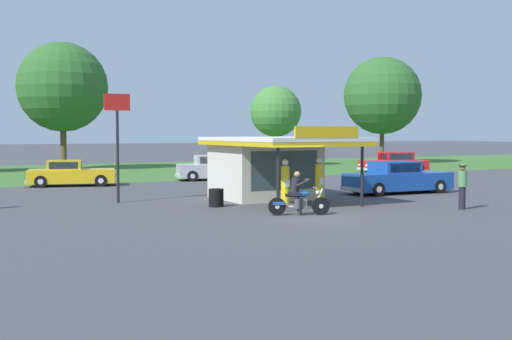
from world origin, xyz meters
name	(u,v)px	position (x,y,z in m)	size (l,w,h in m)	color
ground_plane	(313,216)	(0.00, 0.00, 0.00)	(300.00, 300.00, 0.00)	#424247
grass_verge_strip	(104,171)	(0.00, 30.00, 0.00)	(120.00, 24.00, 0.01)	#3D6B2D
service_station_kiosk	(269,163)	(1.43, 5.96, 1.61)	(4.76, 7.19, 3.22)	beige
gas_pump_nearside	(285,185)	(0.62, 3.06, 0.87)	(0.44, 0.44, 1.91)	slate
gas_pump_offside	(319,183)	(2.23, 3.06, 0.89)	(0.44, 0.44, 1.95)	slate
motorcycle_with_rider	(298,197)	(-0.32, 0.48, 0.65)	(2.12, 1.01, 1.58)	black
featured_classic_sedan	(398,179)	(8.35, 5.48, 0.71)	(5.63, 2.13, 1.57)	#19479E
parked_car_back_row_left	(216,169)	(3.99, 17.66, 0.71)	(5.35, 2.98, 1.55)	#B7B7BC
parked_car_back_row_right	(71,174)	(-5.02, 17.21, 0.65)	(5.11, 2.99, 1.43)	gold
parked_car_back_row_centre	(394,163)	(18.90, 18.68, 0.68)	(5.40, 2.54, 1.50)	red
bystander_leaning_by_kiosk	(462,185)	(6.23, -0.93, 0.94)	(0.38, 0.38, 1.74)	black
tree_oak_far_right	(275,113)	(15.52, 30.94, 4.67)	(4.51, 4.51, 7.09)	brown
tree_oak_far_left	(62,87)	(-2.32, 33.47, 6.55)	(7.10, 7.10, 10.11)	brown
tree_oak_right	(383,98)	(27.37, 30.86, 6.30)	(7.42, 7.42, 10.21)	brown
roadside_pole_sign	(117,128)	(-4.98, 7.54, 3.16)	(1.10, 0.12, 4.60)	black
spare_tire_stack	(216,198)	(-1.88, 4.27, 0.36)	(0.60, 0.60, 0.72)	black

